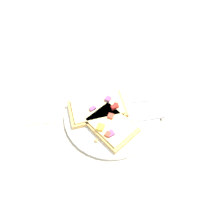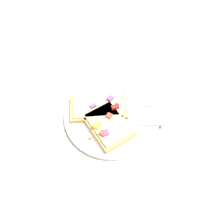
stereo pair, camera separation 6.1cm
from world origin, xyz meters
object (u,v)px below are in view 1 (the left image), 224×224
at_px(napkin, 42,103).
at_px(knife, 132,120).
at_px(plate, 112,115).
at_px(fork, 110,103).
at_px(pizza_slice_corner, 111,125).
at_px(pizza_slice_main, 98,108).

bearing_deg(napkin, knife, 69.57).
bearing_deg(plate, fork, -176.79).
relative_size(pizza_slice_corner, napkin, 1.15).
relative_size(fork, napkin, 1.56).
xyz_separation_m(plate, pizza_slice_main, (-0.02, -0.04, 0.02)).
distance_m(plate, pizza_slice_corner, 0.05).
bearing_deg(fork, plate, 93.52).
height_order(plate, pizza_slice_main, pizza_slice_main).
bearing_deg(pizza_slice_main, fork, -159.84).
distance_m(plate, knife, 0.06).
bearing_deg(pizza_slice_main, plate, 147.28).
xyz_separation_m(knife, pizza_slice_main, (-0.05, -0.09, 0.01)).
height_order(knife, napkin, knife).
distance_m(knife, pizza_slice_main, 0.10).
xyz_separation_m(pizza_slice_main, pizza_slice_corner, (0.06, 0.03, 0.00)).
bearing_deg(pizza_slice_main, pizza_slice_corner, 108.86).
bearing_deg(pizza_slice_main, napkin, -25.48).
bearing_deg(plate, napkin, -108.39).
xyz_separation_m(fork, pizza_slice_main, (0.02, -0.04, 0.01)).
xyz_separation_m(fork, napkin, (-0.03, -0.20, -0.01)).
xyz_separation_m(plate, knife, (0.03, 0.05, 0.01)).
xyz_separation_m(plate, pizza_slice_corner, (0.04, -0.01, 0.02)).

